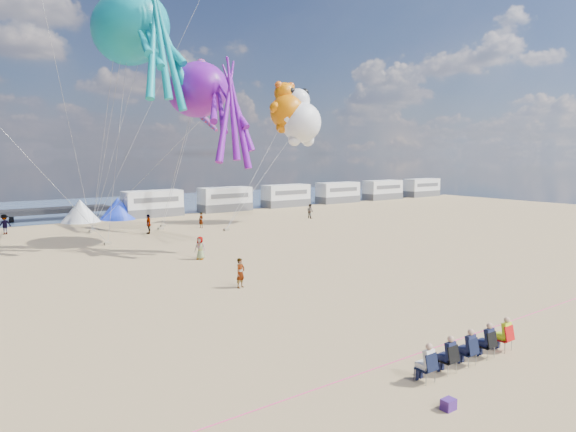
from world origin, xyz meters
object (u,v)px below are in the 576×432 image
object	(u,v)px
beachgoer_1	(310,211)
beachgoer_2	(5,224)
motorhome_4	(383,190)
sandbag_d	(163,226)
standing_person	(240,273)
beachgoer_0	(200,248)
windsock_mid	(204,74)
beachgoer_3	(149,224)
kite_panda	(301,122)
motorhome_5	(422,188)
kite_octopus_purple	(197,90)
motorhome_1	(225,199)
motorhome_3	(338,193)
tent_white	(80,211)
motorhome_0	(153,204)
windsock_right	(203,117)
tent_blue	(118,208)
motorhome_2	(286,196)
cooler_purple	(448,404)
sandbag_b	(161,229)
sandbag_c	(226,230)
kite_octopus_teal	(130,28)
spectator_row	(467,347)
beachgoer_5	(201,220)
kite_teddy_orange	(288,112)
sandbag_e	(92,231)

from	to	relation	value
beachgoer_1	beachgoer_2	world-z (taller)	beachgoer_2
motorhome_4	sandbag_d	world-z (taller)	motorhome_4
standing_person	beachgoer_0	xyz separation A→B (m)	(1.65, 8.09, -0.02)
motorhome_4	windsock_mid	world-z (taller)	windsock_mid
beachgoer_3	kite_panda	size ratio (longest dim) A/B	0.25
motorhome_5	kite_octopus_purple	size ratio (longest dim) A/B	0.61
motorhome_1	motorhome_4	size ratio (longest dim) A/B	1.00
motorhome_3	kite_octopus_purple	distance (m)	38.31
beachgoer_3	tent_white	bearing A→B (deg)	-141.90
beachgoer_3	sandbag_d	xyz separation A→B (m)	(2.81, 3.46, -0.78)
motorhome_0	windsock_mid	world-z (taller)	windsock_mid
beachgoer_3	windsock_right	distance (m)	11.07
sandbag_d	windsock_mid	xyz separation A→B (m)	(3.28, -3.03, 14.63)
kite_panda	windsock_mid	size ratio (longest dim) A/B	1.07
motorhome_4	kite_octopus_purple	bearing A→B (deg)	-155.82
tent_blue	motorhome_5	bearing A→B (deg)	0.00
motorhome_2	windsock_right	distance (m)	24.55
motorhome_5	cooler_purple	world-z (taller)	motorhome_5
motorhome_3	windsock_mid	distance (m)	32.81
motorhome_1	sandbag_b	distance (m)	16.63
tent_blue	beachgoer_3	distance (m)	12.23
beachgoer_1	sandbag_c	distance (m)	12.47
motorhome_2	motorhome_5	xyz separation A→B (m)	(28.50, 0.00, 0.00)
kite_octopus_teal	sandbag_b	bearing A→B (deg)	30.12
tent_blue	spectator_row	xyz separation A→B (m)	(-3.29, -46.62, -0.55)
tent_white	sandbag_c	world-z (taller)	tent_white
motorhome_1	beachgoer_1	bearing A→B (deg)	-71.47
motorhome_1	beachgoer_5	distance (m)	14.86
beachgoer_3	sandbag_b	bearing A→B (deg)	158.52
motorhome_4	sandbag_b	bearing A→B (deg)	-165.86
beachgoer_0	sandbag_c	world-z (taller)	beachgoer_0
motorhome_0	kite_panda	world-z (taller)	kite_panda
sandbag_c	windsock_mid	bearing A→B (deg)	99.88
motorhome_1	kite_octopus_purple	world-z (taller)	kite_octopus_purple
beachgoer_2	sandbag_d	distance (m)	13.93
sandbag_c	beachgoer_3	bearing A→B (deg)	159.23
tent_blue	sandbag_b	xyz separation A→B (m)	(0.62, -10.43, -1.09)
beachgoer_2	kite_teddy_orange	size ratio (longest dim) A/B	0.28
beachgoer_2	kite_teddy_orange	distance (m)	28.83
motorhome_3	standing_person	distance (m)	49.55
sandbag_c	kite_panda	world-z (taller)	kite_panda
tent_white	kite_teddy_orange	distance (m)	24.30
motorhome_5	cooler_purple	bearing A→B (deg)	-140.24
motorhome_2	windsock_right	bearing A→B (deg)	-145.77
motorhome_2	sandbag_b	bearing A→B (deg)	-155.02
cooler_purple	kite_octopus_teal	bearing A→B (deg)	83.90
sandbag_b	sandbag_c	distance (m)	6.37
motorhome_1	kite_octopus_teal	distance (m)	26.35
sandbag_e	kite_panda	xyz separation A→B (m)	(20.00, -5.68, 10.33)
motorhome_5	standing_person	xyz separation A→B (m)	(-55.74, -33.23, -0.69)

